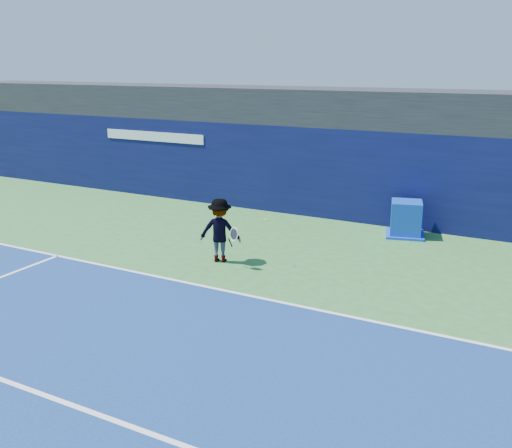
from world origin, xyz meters
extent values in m
plane|color=#347133|center=(0.00, 0.00, 0.00)|extent=(80.00, 80.00, 0.00)
cube|color=white|center=(0.00, 3.00, 0.01)|extent=(24.00, 0.10, 0.01)
cube|color=white|center=(0.00, -2.00, 0.01)|extent=(24.00, 0.10, 0.01)
cube|color=black|center=(0.00, 11.50, 3.60)|extent=(36.00, 3.00, 1.20)
cube|color=#0A0E3B|center=(0.00, 10.50, 1.50)|extent=(36.00, 1.00, 3.00)
cube|color=white|center=(-7.00, 9.99, 2.35)|extent=(4.50, 0.04, 0.35)
cube|color=#0C35AC|center=(2.86, 9.30, 0.53)|extent=(1.08, 1.08, 1.06)
cube|color=#0D34C0|center=(2.86, 9.30, 0.04)|extent=(1.35, 1.35, 0.07)
imported|color=white|center=(-0.89, 4.72, 0.84)|extent=(1.22, 0.92, 1.68)
cylinder|color=black|center=(-0.44, 4.47, 0.65)|extent=(0.08, 0.15, 0.27)
torus|color=white|center=(-0.30, 4.42, 0.90)|extent=(0.31, 0.17, 0.30)
cylinder|color=black|center=(-0.30, 4.42, 0.90)|extent=(0.26, 0.13, 0.25)
sphere|color=#DBF31B|center=(0.30, 5.00, 1.21)|extent=(0.06, 0.06, 0.06)
camera|label=1|loc=(6.55, -7.42, 5.03)|focal=40.00mm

